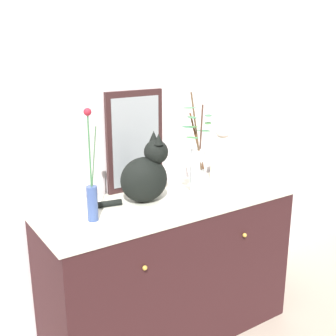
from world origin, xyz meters
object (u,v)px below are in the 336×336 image
Objects in this scene: jar_lidded_porcelain at (222,157)px; bowl_porcelain at (197,200)px; cat_sitting at (146,175)px; mirror_leaning at (135,141)px; sideboard at (168,268)px; vase_glass_clear at (197,167)px; vase_slim_green at (92,193)px.

bowl_porcelain is at bearing -149.22° from jar_lidded_porcelain.
cat_sitting is at bearing 134.18° from bowl_porcelain.
mirror_leaning is 3.14× the size of bowl_porcelain.
cat_sitting is (-0.11, 0.05, 0.56)m from sideboard.
vase_glass_clear is 0.40m from jar_lidded_porcelain.
sideboard is at bearing 118.76° from bowl_porcelain.
mirror_leaning is at bearing 157.51° from jar_lidded_porcelain.
jar_lidded_porcelain is (0.48, -0.20, -0.12)m from mirror_leaning.
vase_slim_green is 0.55m from vase_glass_clear.
bowl_porcelain reaches higher than sideboard.
cat_sitting is 0.28m from vase_glass_clear.
jar_lidded_porcelain is (0.87, 0.08, 0.03)m from vase_slim_green.
bowl_porcelain is at bearing 40.66° from vase_glass_clear.
sideboard is 0.58m from cat_sitting.
vase_slim_green is (-0.34, -0.08, -0.01)m from cat_sitting.
vase_glass_clear is (0.14, -0.40, -0.08)m from mirror_leaning.
mirror_leaning is 1.05× the size of vase_slim_green.
vase_glass_clear is (-0.00, -0.00, 0.18)m from bowl_porcelain.
vase_glass_clear is (0.08, -0.15, 0.62)m from sideboard.
mirror_leaning is 0.49m from bowl_porcelain.
mirror_leaning is at bearing 108.88° from vase_glass_clear.
sideboard is 0.72m from jar_lidded_porcelain.
vase_glass_clear is at bearing -139.34° from bowl_porcelain.
bowl_porcelain is 0.18m from vase_glass_clear.
bowl_porcelain is (0.08, -0.15, 0.44)m from sideboard.
jar_lidded_porcelain is at bearing 5.45° from vase_slim_green.
vase_slim_green is at bearing -176.09° from sideboard.
vase_glass_clear is (0.19, -0.20, 0.06)m from cat_sitting.
cat_sitting is 0.53m from jar_lidded_porcelain.
vase_glass_clear is at bearing -12.70° from vase_slim_green.
vase_slim_green is (-0.45, -0.03, 0.55)m from sideboard.
jar_lidded_porcelain is at bearing 7.10° from sideboard.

